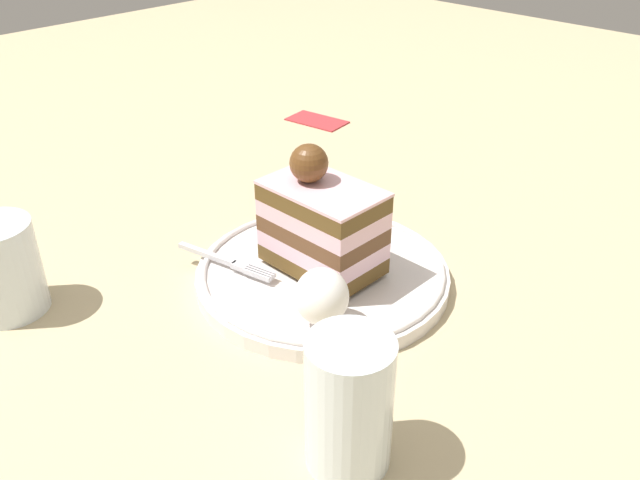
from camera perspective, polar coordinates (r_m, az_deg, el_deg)
name	(u,v)px	position (r m, az deg, el deg)	size (l,w,h in m)	color
ground_plane	(322,281)	(0.66, 0.21, -3.53)	(2.40, 2.40, 0.00)	tan
dessert_plate	(320,275)	(0.65, 0.00, -2.98)	(0.25, 0.25, 0.02)	silver
cake_slice	(317,223)	(0.63, -0.22, 1.48)	(0.07, 0.11, 0.12)	brown
whipped_cream_dollop	(322,296)	(0.56, 0.15, -4.82)	(0.05, 0.05, 0.05)	white
fork	(228,262)	(0.66, -7.86, -1.83)	(0.03, 0.11, 0.00)	silver
drink_glass_near	(3,272)	(0.67, -25.37, -2.49)	(0.07, 0.07, 0.09)	silver
drink_glass_far	(349,408)	(0.46, 2.46, -14.07)	(0.06, 0.06, 0.10)	silver
folded_napkin	(317,120)	(1.05, -0.26, 10.15)	(0.09, 0.05, 0.00)	#AF3236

